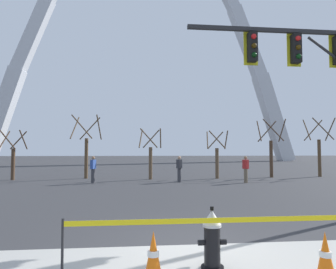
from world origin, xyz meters
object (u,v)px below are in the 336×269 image
at_px(traffic_signal_gantry, 329,75).
at_px(pedestrian_walking_right, 93,169).
at_px(pedestrian_walking_left, 179,169).
at_px(pedestrian_standing_center, 246,169).
at_px(fire_hydrant, 212,239).
at_px(monument_arch, 144,42).
at_px(traffic_cone_mid_sidewalk, 153,257).
at_px(traffic_cone_by_hydrant, 326,258).

distance_m(traffic_signal_gantry, pedestrian_walking_right, 13.23).
bearing_deg(pedestrian_walking_left, pedestrian_standing_center, -12.84).
height_order(fire_hydrant, pedestrian_walking_left, pedestrian_walking_left).
relative_size(monument_arch, pedestrian_walking_left, 36.78).
xyz_separation_m(traffic_cone_mid_sidewalk, monument_arch, (0.85, 52.30, 22.32)).
relative_size(traffic_signal_gantry, pedestrian_walking_right, 4.04).
xyz_separation_m(fire_hydrant, pedestrian_walking_left, (1.35, 13.58, 0.35)).
height_order(fire_hydrant, monument_arch, monument_arch).
relative_size(monument_arch, pedestrian_standing_center, 36.78).
distance_m(fire_hydrant, monument_arch, 56.44).
distance_m(monument_arch, pedestrian_walking_right, 44.42).
height_order(traffic_cone_mid_sidewalk, traffic_signal_gantry, traffic_signal_gantry).
xyz_separation_m(fire_hydrant, traffic_cone_mid_sidewalk, (-0.97, -0.42, -0.11)).
bearing_deg(fire_hydrant, traffic_signal_gantry, 39.47).
relative_size(pedestrian_walking_left, pedestrian_walking_right, 1.00).
xyz_separation_m(monument_arch, pedestrian_walking_left, (1.47, -38.31, -21.86)).
height_order(traffic_signal_gantry, pedestrian_walking_right, traffic_signal_gantry).
distance_m(monument_arch, pedestrian_standing_center, 45.20).
bearing_deg(pedestrian_standing_center, traffic_signal_gantry, -93.34).
relative_size(fire_hydrant, traffic_signal_gantry, 0.15).
xyz_separation_m(traffic_cone_mid_sidewalk, traffic_signal_gantry, (5.68, 4.30, 3.91)).
bearing_deg(traffic_signal_gantry, monument_arch, 95.75).
height_order(traffic_cone_by_hydrant, traffic_cone_mid_sidewalk, same).
height_order(traffic_cone_by_hydrant, traffic_signal_gantry, traffic_signal_gantry).
bearing_deg(traffic_cone_by_hydrant, traffic_signal_gantry, 54.70).
distance_m(pedestrian_standing_center, pedestrian_walking_right, 9.07).
height_order(fire_hydrant, traffic_cone_mid_sidewalk, fire_hydrant).
relative_size(traffic_cone_by_hydrant, pedestrian_walking_left, 0.46).
bearing_deg(pedestrian_walking_right, pedestrian_standing_center, -4.47).
bearing_deg(monument_arch, pedestrian_walking_left, -87.81).
bearing_deg(monument_arch, pedestrian_walking_right, -95.48).
bearing_deg(traffic_cone_mid_sidewalk, monument_arch, 89.07).
height_order(fire_hydrant, traffic_cone_by_hydrant, fire_hydrant).
bearing_deg(traffic_signal_gantry, pedestrian_walking_left, 109.15).
distance_m(traffic_cone_by_hydrant, traffic_cone_mid_sidewalk, 2.46).
relative_size(traffic_cone_by_hydrant, monument_arch, 0.01).
xyz_separation_m(traffic_cone_mid_sidewalk, pedestrian_walking_right, (-2.84, 13.82, 0.46)).
height_order(traffic_cone_by_hydrant, pedestrian_walking_left, pedestrian_walking_left).
distance_m(traffic_cone_mid_sidewalk, monument_arch, 56.87).
distance_m(traffic_cone_mid_sidewalk, pedestrian_walking_right, 14.11).
bearing_deg(traffic_cone_by_hydrant, pedestrian_walking_left, 90.52).
relative_size(fire_hydrant, pedestrian_walking_left, 0.62).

